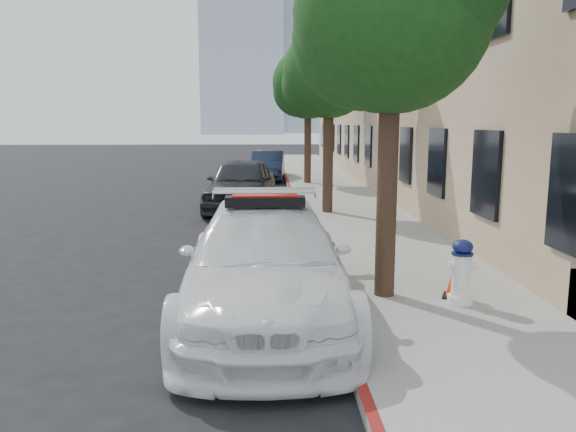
# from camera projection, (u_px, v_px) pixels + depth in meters

# --- Properties ---
(ground) EXTENTS (120.00, 120.00, 0.00)m
(ground) POSITION_uv_depth(u_px,v_px,m) (207.00, 271.00, 10.43)
(ground) COLOR black
(ground) RESTS_ON ground
(sidewalk) EXTENTS (3.20, 50.00, 0.15)m
(sidewalk) POSITION_uv_depth(u_px,v_px,m) (335.00, 196.00, 20.41)
(sidewalk) COLOR gray
(sidewalk) RESTS_ON ground
(curb_strip) EXTENTS (0.12, 50.00, 0.15)m
(curb_strip) POSITION_uv_depth(u_px,v_px,m) (292.00, 196.00, 20.35)
(curb_strip) COLOR maroon
(curb_strip) RESTS_ON ground
(building) EXTENTS (8.00, 36.00, 10.00)m
(building) POSITION_uv_depth(u_px,v_px,m) (449.00, 70.00, 24.73)
(building) COLOR tan
(building) RESTS_ON ground
(tower_right) EXTENTS (14.00, 14.00, 44.00)m
(tower_right) POSITION_uv_depth(u_px,v_px,m) (297.00, 44.00, 140.16)
(tower_right) COLOR #9EA8B7
(tower_right) RESTS_ON ground
(tree_near) EXTENTS (2.92, 2.82, 5.62)m
(tree_near) POSITION_uv_depth(u_px,v_px,m) (395.00, 11.00, 7.85)
(tree_near) COLOR black
(tree_near) RESTS_ON sidewalk
(tree_mid) EXTENTS (2.77, 2.64, 5.43)m
(tree_mid) POSITION_uv_depth(u_px,v_px,m) (330.00, 71.00, 15.75)
(tree_mid) COLOR black
(tree_mid) RESTS_ON sidewalk
(tree_far) EXTENTS (3.10, 3.00, 5.81)m
(tree_far) POSITION_uv_depth(u_px,v_px,m) (309.00, 82.00, 23.59)
(tree_far) COLOR black
(tree_far) RESTS_ON sidewalk
(police_car) EXTENTS (2.29, 5.53, 1.75)m
(police_car) POSITION_uv_depth(u_px,v_px,m) (266.00, 262.00, 7.89)
(police_car) COLOR white
(police_car) RESTS_ON ground
(parked_car_mid) EXTENTS (2.38, 4.98, 1.64)m
(parked_car_mid) POSITION_uv_depth(u_px,v_px,m) (242.00, 184.00, 17.55)
(parked_car_mid) COLOR #22242A
(parked_car_mid) RESTS_ON ground
(parked_car_far) EXTENTS (1.70, 4.28, 1.39)m
(parked_car_far) POSITION_uv_depth(u_px,v_px,m) (268.00, 166.00, 26.68)
(parked_car_far) COLOR #151F35
(parked_car_far) RESTS_ON ground
(fire_hydrant) EXTENTS (0.40, 0.36, 0.94)m
(fire_hydrant) POSITION_uv_depth(u_px,v_px,m) (461.00, 272.00, 8.06)
(fire_hydrant) COLOR white
(fire_hydrant) RESTS_ON sidewalk
(traffic_cone) EXTENTS (0.44, 0.44, 0.65)m
(traffic_cone) POSITION_uv_depth(u_px,v_px,m) (456.00, 276.00, 8.36)
(traffic_cone) COLOR black
(traffic_cone) RESTS_ON sidewalk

